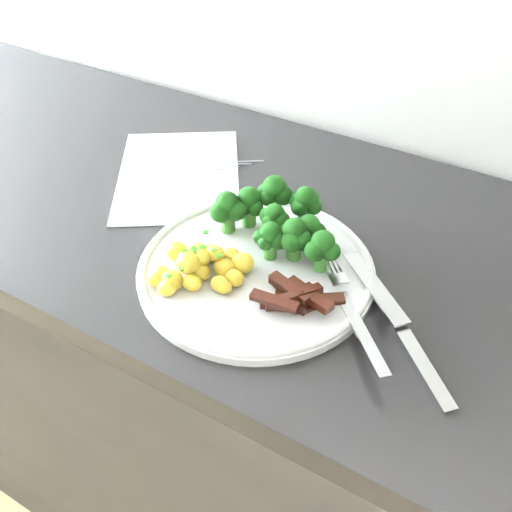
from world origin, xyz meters
name	(u,v)px	position (x,y,z in m)	size (l,w,h in m)	color
counter	(265,407)	(-0.01, 1.68, 0.44)	(2.36, 0.59, 0.89)	black
recipe_paper	(179,174)	(-0.20, 1.72, 0.89)	(0.31, 0.33, 0.00)	white
plate	(256,268)	(0.03, 1.58, 0.89)	(0.31, 0.31, 0.02)	white
broccoli	(279,218)	(0.03, 1.64, 0.94)	(0.19, 0.12, 0.07)	#336E26
potatoes	(200,266)	(-0.02, 1.53, 0.91)	(0.12, 0.11, 0.04)	gold
beef_strips	(296,297)	(0.10, 1.55, 0.91)	(0.10, 0.07, 0.03)	black
fork	(352,312)	(0.17, 1.56, 0.91)	(0.16, 0.17, 0.02)	silver
knife	(407,342)	(0.24, 1.56, 0.89)	(0.20, 0.19, 0.03)	silver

